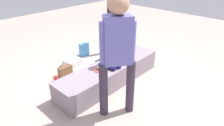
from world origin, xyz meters
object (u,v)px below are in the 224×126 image
child_seated (109,55)px  cake_plate (100,69)px  party_cup_red (56,79)px  cake_box_white (72,63)px  gift_bag (84,49)px  handbag_black_leather (104,64)px  water_bottle_far_side (117,53)px  handbag_brown_canvas (65,70)px  adult_standing (118,48)px  water_bottle_near_gift (102,56)px

child_seated → cake_plate: bearing=179.8°
party_cup_red → cake_box_white: cake_box_white is taller
cake_plate → gift_bag: bearing=61.5°
cake_plate → handbag_black_leather: 0.78m
cake_box_white → handbag_black_leather: bearing=-57.1°
gift_bag → handbag_black_leather: 0.80m
water_bottle_far_side → handbag_brown_canvas: size_ratio=0.64×
handbag_black_leather → cake_box_white: bearing=122.9°
adult_standing → handbag_brown_canvas: bearing=85.7°
water_bottle_far_side → cake_box_white: bearing=158.6°
adult_standing → party_cup_red: size_ratio=15.78×
handbag_brown_canvas → child_seated: bearing=-67.1°
handbag_black_leather → handbag_brown_canvas: size_ratio=1.15×
child_seated → adult_standing: bearing=-127.2°
cake_plate → adult_standing: bearing=-113.2°
party_cup_red → handbag_brown_canvas: bearing=14.7°
cake_plate → cake_box_white: 1.11m
water_bottle_near_gift → cake_box_white: (-0.65, 0.25, -0.02)m
gift_bag → party_cup_red: bearing=-155.9°
child_seated → party_cup_red: size_ratio=4.47×
cake_plate → water_bottle_near_gift: cake_plate is taller
handbag_brown_canvas → water_bottle_far_side: bearing=-7.6°
gift_bag → handbag_brown_canvas: (-0.84, -0.43, -0.06)m
gift_bag → water_bottle_far_side: 0.77m
child_seated → adult_standing: (-0.46, -0.61, 0.45)m
water_bottle_near_gift → water_bottle_far_side: size_ratio=1.11×
child_seated → handbag_black_leather: (0.34, 0.48, -0.47)m
cake_box_white → handbag_brown_canvas: 0.39m
adult_standing → party_cup_red: (-0.16, 1.38, -0.98)m
adult_standing → water_bottle_near_gift: size_ratio=8.36×
water_bottle_near_gift → water_bottle_far_side: bearing=-21.4°
party_cup_red → handbag_brown_canvas: size_ratio=0.37×
gift_bag → water_bottle_near_gift: bearing=-73.6°
handbag_black_leather → water_bottle_far_side: bearing=16.9°
handbag_black_leather → party_cup_red: bearing=163.1°
child_seated → handbag_black_leather: child_seated is taller
handbag_brown_canvas → cake_box_white: bearing=32.9°
water_bottle_near_gift → handbag_black_leather: handbag_black_leather is taller
child_seated → gift_bag: size_ratio=1.38×
party_cup_red → cake_box_white: (0.59, 0.28, 0.02)m
cake_plate → handbag_brown_canvas: bearing=100.4°
child_seated → water_bottle_far_side: bearing=34.7°
child_seated → gift_bag: (0.49, 1.27, -0.42)m
water_bottle_far_side → handbag_brown_canvas: bearing=172.4°
gift_bag → cake_box_white: 0.56m
gift_bag → handbag_black_leather: gift_bag is taller
gift_bag → cake_box_white: size_ratio=1.05×
water_bottle_near_gift → handbag_brown_canvas: 0.98m
gift_bag → water_bottle_far_side: (0.48, -0.60, -0.07)m
water_bottle_far_side → party_cup_red: size_ratio=1.71×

